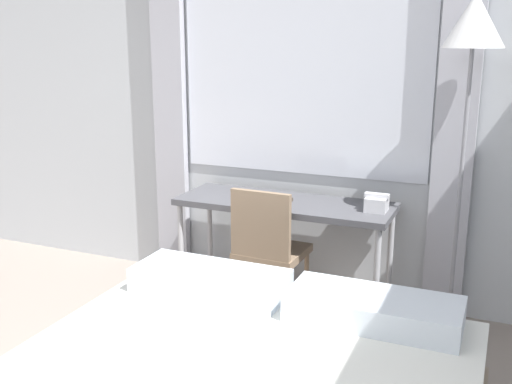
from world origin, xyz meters
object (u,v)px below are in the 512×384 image
object	(u,v)px
desk	(284,210)
telephone	(377,203)
book	(273,199)
standing_lamp	(472,45)
desk_chair	(268,246)

from	to	relation	value
desk	telephone	size ratio (longest dim) A/B	9.51
telephone	book	world-z (taller)	telephone
telephone	book	xyz separation A→B (m)	(-0.65, -0.04, -0.04)
desk	standing_lamp	world-z (taller)	standing_lamp
book	desk_chair	bearing A→B (deg)	-77.33
desk_chair	book	distance (m)	0.30
desk	book	distance (m)	0.11
desk	telephone	xyz separation A→B (m)	(0.59, -0.00, 0.11)
standing_lamp	telephone	world-z (taller)	standing_lamp
standing_lamp	desk_chair	bearing A→B (deg)	-167.72
desk	telephone	bearing A→B (deg)	-0.15
telephone	book	size ratio (longest dim) A/B	0.61
desk_chair	telephone	world-z (taller)	desk_chair
desk	book	world-z (taller)	book
desk	desk_chair	world-z (taller)	desk_chair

